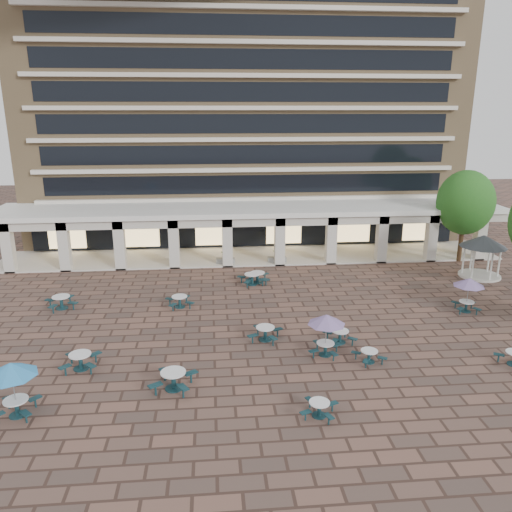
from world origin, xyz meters
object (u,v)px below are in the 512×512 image
object	(u,v)px
picnic_table_0	(80,360)
picnic_table_1	(173,379)
planter_left	(225,258)
planter_right	(277,257)
picnic_table_2	(319,407)
gazebo	(483,246)

from	to	relation	value
picnic_table_0	picnic_table_1	xyz separation A→B (m)	(4.65, -2.24, 0.04)
planter_left	planter_right	size ratio (longest dim) A/B	1.00
picnic_table_0	picnic_table_2	size ratio (longest dim) A/B	1.03
gazebo	planter_left	bearing A→B (deg)	165.87
picnic_table_1	planter_left	distance (m)	18.98
gazebo	picnic_table_1	bearing A→B (deg)	-147.73
picnic_table_2	planter_right	xyz separation A→B (m)	(1.04, 21.39, 0.10)
picnic_table_1	planter_left	bearing A→B (deg)	94.83
picnic_table_2	planter_left	size ratio (longest dim) A/B	1.18
picnic_table_2	gazebo	distance (m)	23.07
planter_left	planter_right	distance (m)	4.24
picnic_table_1	picnic_table_2	distance (m)	6.69
picnic_table_1	planter_left	xyz separation A→B (m)	(2.94, 18.75, 0.00)
picnic_table_0	planter_right	world-z (taller)	planter_right
planter_left	gazebo	bearing A→B (deg)	-14.13
planter_left	planter_right	world-z (taller)	planter_left
picnic_table_0	planter_left	distance (m)	18.17
planter_right	picnic_table_0	bearing A→B (deg)	-125.63
gazebo	planter_left	xyz separation A→B (m)	(-19.13, 4.82, -1.88)
picnic_table_0	gazebo	bearing A→B (deg)	22.73
picnic_table_2	planter_right	distance (m)	21.42
gazebo	planter_right	bearing A→B (deg)	162.07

